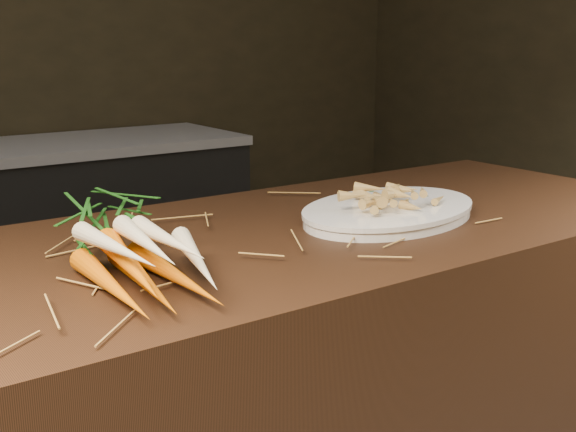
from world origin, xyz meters
name	(u,v)px	position (x,y,z in m)	size (l,w,h in m)	color
back_counter	(30,245)	(0.30, 2.18, 0.42)	(1.82, 0.62, 0.84)	black
straw_bedding	(152,250)	(0.00, 0.30, 0.91)	(1.40, 0.60, 0.02)	#A3793A
root_veg_bunch	(116,236)	(-0.07, 0.28, 0.95)	(0.21, 0.55, 0.10)	#D35000
serving_platter	(389,213)	(0.51, 0.25, 0.91)	(0.43, 0.29, 0.02)	white
roasted_veg_heap	(390,196)	(0.51, 0.25, 0.95)	(0.21, 0.15, 0.05)	tan
serving_fork	(437,196)	(0.66, 0.27, 0.92)	(0.01, 0.16, 0.00)	silver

